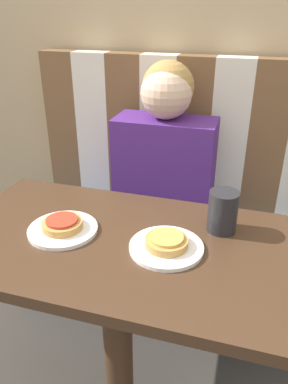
{
  "coord_description": "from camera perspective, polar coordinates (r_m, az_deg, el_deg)",
  "views": [
    {
      "loc": [
        0.35,
        -0.85,
        1.38
      ],
      "look_at": [
        0.0,
        0.31,
        0.77
      ],
      "focal_mm": 35.0,
      "sensor_mm": 36.0,
      "label": 1
    }
  ],
  "objects": [
    {
      "name": "dining_table",
      "position": [
        1.18,
        -4.45,
        -11.95
      ],
      "size": [
        0.99,
        0.58,
        0.77
      ],
      "color": "#422B1C",
      "rests_on": "ground_plane"
    },
    {
      "name": "pizza_left",
      "position": [
        1.15,
        -12.35,
        -4.75
      ],
      "size": [
        0.12,
        0.12,
        0.03
      ],
      "color": "#C68E47",
      "rests_on": "plate_left"
    },
    {
      "name": "booth_backrest",
      "position": [
        1.81,
        4.87,
        9.2
      ],
      "size": [
        1.33,
        0.09,
        0.69
      ],
      "color": "brown",
      "rests_on": "booth_seat"
    },
    {
      "name": "wall_back",
      "position": [
        1.83,
        6.23,
        24.16
      ],
      "size": [
        7.0,
        0.05,
        2.6
      ],
      "color": "tan",
      "rests_on": "ground_plane"
    },
    {
      "name": "person",
      "position": [
        1.61,
        3.24,
        6.96
      ],
      "size": [
        0.43,
        0.24,
        0.69
      ],
      "color": "#4C237A",
      "rests_on": "booth_seat"
    },
    {
      "name": "drinking_cup",
      "position": [
        1.13,
        11.9,
        -2.91
      ],
      "size": [
        0.09,
        0.09,
        0.13
      ],
      "color": "#232328",
      "rests_on": "dining_table"
    },
    {
      "name": "pizza_right",
      "position": [
        1.05,
        3.45,
        -7.51
      ],
      "size": [
        0.12,
        0.12,
        0.03
      ],
      "color": "#C68E47",
      "rests_on": "plate_right"
    },
    {
      "name": "plate_left",
      "position": [
        1.16,
        -12.25,
        -5.6
      ],
      "size": [
        0.21,
        0.21,
        0.01
      ],
      "color": "white",
      "rests_on": "dining_table"
    },
    {
      "name": "plate_right",
      "position": [
        1.06,
        3.42,
        -8.4
      ],
      "size": [
        0.21,
        0.21,
        0.01
      ],
      "color": "white",
      "rests_on": "dining_table"
    },
    {
      "name": "booth_seat",
      "position": [
        1.89,
        2.75,
        -10.08
      ],
      "size": [
        1.33,
        0.53,
        0.49
      ],
      "color": "navy",
      "rests_on": "ground_plane"
    }
  ]
}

